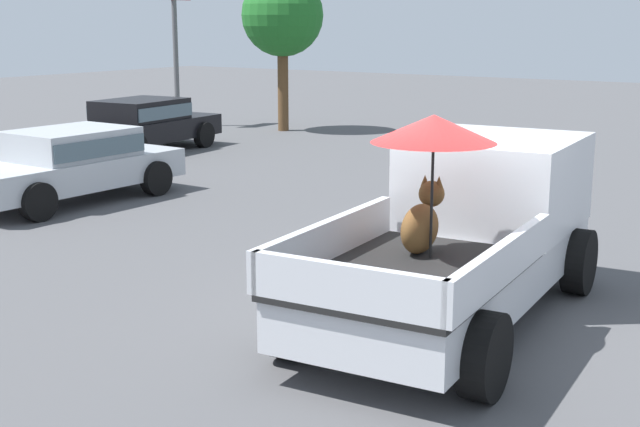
{
  "coord_description": "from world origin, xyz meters",
  "views": [
    {
      "loc": [
        -8.42,
        -3.91,
        3.27
      ],
      "look_at": [
        -0.32,
        1.52,
        1.1
      ],
      "focal_mm": 48.92,
      "sensor_mm": 36.0,
      "label": 1
    }
  ],
  "objects_px": {
    "pickup_truck_main": "(467,228)",
    "motel_sign": "(174,16)",
    "parked_sedan_far": "(69,161)",
    "parked_sedan_near": "(142,123)"
  },
  "relations": [
    {
      "from": "pickup_truck_main",
      "to": "motel_sign",
      "type": "bearing_deg",
      "value": 48.32
    },
    {
      "from": "parked_sedan_far",
      "to": "motel_sign",
      "type": "relative_size",
      "value": 0.91
    },
    {
      "from": "pickup_truck_main",
      "to": "parked_sedan_near",
      "type": "height_order",
      "value": "pickup_truck_main"
    },
    {
      "from": "parked_sedan_far",
      "to": "motel_sign",
      "type": "bearing_deg",
      "value": -145.36
    },
    {
      "from": "parked_sedan_near",
      "to": "motel_sign",
      "type": "distance_m",
      "value": 6.11
    },
    {
      "from": "parked_sedan_near",
      "to": "parked_sedan_far",
      "type": "relative_size",
      "value": 1.02
    },
    {
      "from": "parked_sedan_far",
      "to": "motel_sign",
      "type": "xyz_separation_m",
      "value": [
        9.78,
        6.44,
        2.64
      ]
    },
    {
      "from": "pickup_truck_main",
      "to": "parked_sedan_near",
      "type": "xyz_separation_m",
      "value": [
        6.85,
        12.01,
        -0.23
      ]
    },
    {
      "from": "pickup_truck_main",
      "to": "motel_sign",
      "type": "relative_size",
      "value": 1.09
    },
    {
      "from": "parked_sedan_near",
      "to": "motel_sign",
      "type": "relative_size",
      "value": 0.93
    }
  ]
}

